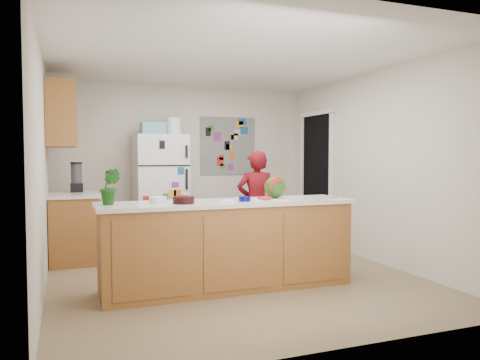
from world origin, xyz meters
name	(u,v)px	position (x,y,z in m)	size (l,w,h in m)	color
floor	(230,276)	(0.00, 0.00, -0.01)	(4.00, 4.50, 0.02)	brown
wall_back	(183,164)	(0.00, 2.26, 1.25)	(4.00, 0.02, 2.50)	beige
wall_left	(41,170)	(-2.01, 0.00, 1.25)	(0.02, 4.50, 2.50)	beige
wall_right	(375,166)	(2.01, 0.00, 1.25)	(0.02, 4.50, 2.50)	beige
ceiling	(230,57)	(0.00, 0.00, 2.51)	(4.00, 4.50, 0.02)	white
doorway	(317,179)	(1.99, 1.45, 1.02)	(0.03, 0.85, 2.04)	black
peninsula_base	(228,247)	(-0.20, -0.50, 0.44)	(2.60, 0.62, 0.88)	brown
peninsula_top	(228,203)	(-0.20, -0.50, 0.90)	(2.68, 0.70, 0.04)	silver
side_counter_base	(74,229)	(-1.69, 1.35, 0.43)	(0.60, 0.80, 0.86)	brown
side_counter_top	(73,195)	(-1.69, 1.35, 0.88)	(0.64, 0.84, 0.04)	silver
upper_cabinets	(61,116)	(-1.82, 1.30, 1.90)	(0.35, 1.00, 0.80)	brown
refrigerator	(160,192)	(-0.45, 1.88, 0.85)	(0.75, 0.70, 1.70)	silver
fridge_top_bin	(153,129)	(-0.55, 1.88, 1.79)	(0.35, 0.28, 0.18)	#5999B2
photo_collage	(228,146)	(0.75, 2.24, 1.55)	(0.95, 0.01, 0.95)	slate
person	(256,204)	(0.66, 0.81, 0.73)	(0.53, 0.35, 1.46)	#5F0B11
blender_appliance	(77,178)	(-1.64, 1.59, 1.09)	(0.14, 0.14, 0.38)	black
cutting_board	(271,199)	(0.29, -0.50, 0.93)	(0.36, 0.27, 0.01)	white
watermelon	(275,187)	(0.35, -0.48, 1.05)	(0.23, 0.23, 0.23)	#275217
watermelon_slice	(265,198)	(0.20, -0.55, 0.94)	(0.15, 0.15, 0.02)	red
cherry_bowl	(184,200)	(-0.70, -0.59, 0.96)	(0.21, 0.21, 0.07)	black
white_bowl	(158,200)	(-0.92, -0.42, 0.95)	(0.18, 0.18, 0.06)	white
cobalt_bowl	(245,199)	(-0.06, -0.60, 0.95)	(0.12, 0.12, 0.05)	#02056A
plate	(186,201)	(-0.64, -0.44, 0.93)	(0.26, 0.26, 0.02)	beige
paper_towel	(226,201)	(-0.25, -0.59, 0.93)	(0.16, 0.14, 0.02)	white
keys	(334,198)	(1.00, -0.61, 0.93)	(0.09, 0.04, 0.01)	gray
potted_plant	(110,187)	(-1.38, -0.45, 1.09)	(0.19, 0.15, 0.35)	#124715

